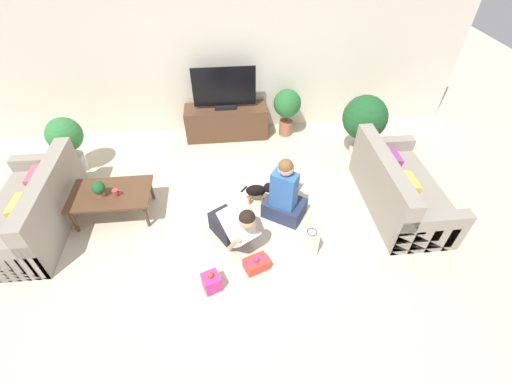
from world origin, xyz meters
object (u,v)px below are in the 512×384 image
Objects in this scene: tv at (224,90)px; potted_plant_back_right at (287,106)px; gift_box_a at (256,264)px; potted_plant_corner_right at (365,119)px; gift_box_b at (212,282)px; mug at (116,193)px; person_sitting at (284,196)px; dog at (260,190)px; sofa_right at (398,190)px; gift_bag_a at (310,244)px; sofa_left at (34,211)px; potted_plant_corner_left at (66,139)px; coffee_table at (111,195)px; tabletop_plant at (99,189)px; tv_console at (226,122)px; person_kneeling at (235,224)px.

potted_plant_back_right is (1.05, -0.05, -0.32)m from tv.
potted_plant_back_right is 2.55× the size of gift_box_a.
potted_plant_corner_right is 3.39m from gift_box_b.
person_sitting is at bearing -5.18° from mug.
potted_plant_corner_right is at bearing -59.15° from dog.
sofa_right is 2.33m from potted_plant_back_right.
sofa_left is at bearing 166.74° from gift_bag_a.
gift_box_a is (-2.04, -0.87, -0.22)m from sofa_right.
person_sitting reaches higher than potted_plant_corner_left.
tabletop_plant is (-0.10, -0.05, 0.16)m from coffee_table.
potted_plant_corner_right is 2.50× the size of gift_bag_a.
potted_plant_back_right is at bearing 73.89° from gift_box_a.
sofa_right is 3.09m from tv.
tv is 3.74× the size of gift_box_b.
sofa_right is 4.85m from potted_plant_corner_left.
potted_plant_corner_left is (-4.67, 1.29, 0.28)m from sofa_right.
potted_plant_corner_left is (-0.81, 1.08, 0.21)m from coffee_table.
potted_plant_corner_left reaches higher than potted_plant_back_right.
gift_bag_a is (1.19, 0.35, 0.09)m from gift_box_b.
coffee_table is 8.63× the size of mug.
sofa_left is 4.82m from potted_plant_corner_right.
potted_plant_corner_right is (3.72, 1.00, 0.32)m from coffee_table.
tv_console is 6.28× the size of tabletop_plant.
gift_box_a is at bearing -39.38° from potted_plant_corner_left.
potted_plant_back_right is at bearing -2.72° from tv.
tabletop_plant reaches higher than mug.
tabletop_plant is at bearing -154.70° from coffee_table.
sofa_left is at bearing 152.65° from gift_box_b.
tv is 1.05× the size of person_sitting.
sofa_left is at bearing -172.13° from coffee_table.
sofa_left reaches higher than gift_box_b.
sofa_right is at bearing -95.68° from dog.
sofa_right is at bearing -41.47° from tv.
gift_box_a is at bearing -85.38° from tv.
mug is at bearing 94.00° from sofa_left.
potted_plant_corner_right is (-0.14, 1.21, 0.39)m from sofa_right.
mug is at bearing 149.38° from gift_box_a.
person_sitting is (-1.44, -1.26, -0.32)m from potted_plant_corner_right.
person_kneeling is (0.01, -2.47, -0.53)m from tv.
tv is 2.14× the size of dog.
person_sitting is 0.45m from dog.
tabletop_plant is at bearing 128.43° from person_kneeling.
potted_plant_corner_left is at bearing 10.07° from person_sitting.
potted_plant_corner_left is at bearing 128.54° from mug.
potted_plant_corner_right reaches higher than tabletop_plant.
mug is (0.10, -0.06, 0.09)m from coffee_table.
gift_bag_a is (0.66, 0.14, 0.13)m from gift_box_a.
dog is (0.38, 0.72, -0.13)m from person_kneeling.
sofa_right is 3.04m from tv_console.
sofa_right is 1.90m from dog.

